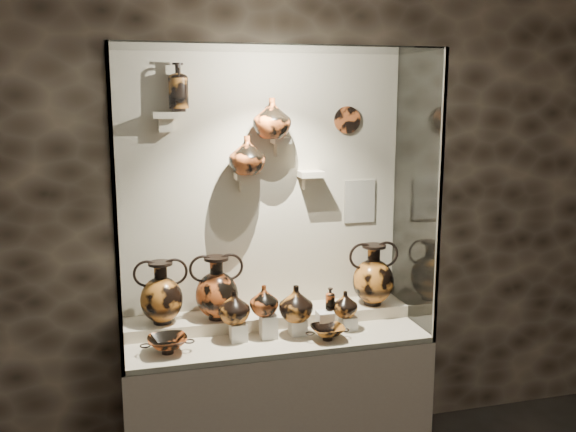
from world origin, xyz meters
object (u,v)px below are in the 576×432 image
object	(u,v)px
jug_b	(264,300)
ovoid_vase_a	(247,155)
kylix_right	(327,331)
lekythos_tall	(178,84)
ovoid_vase_b	(272,118)
amphora_right	(373,274)
jug_e	(345,304)
kylix_left	(167,343)
amphora_left	(161,292)
amphora_mid	(217,288)
lekythos_small	(330,298)
jug_c	(296,303)
jug_a	(234,306)

from	to	relation	value
jug_b	ovoid_vase_a	world-z (taller)	ovoid_vase_a
kylix_right	lekythos_tall	bearing A→B (deg)	137.37
jug_b	ovoid_vase_a	xyz separation A→B (m)	(-0.04, 0.22, 0.78)
kylix_right	ovoid_vase_b	bearing A→B (deg)	108.39
amphora_right	ovoid_vase_a	bearing A→B (deg)	-167.06
jug_e	kylix_left	size ratio (longest dim) A/B	0.56
amphora_left	jug_e	bearing A→B (deg)	-12.55
amphora_mid	lekythos_small	xyz separation A→B (m)	(0.62, -0.17, -0.06)
kylix_right	amphora_mid	bearing A→B (deg)	137.36
amphora_mid	lekythos_small	size ratio (longest dim) A/B	2.46
lekythos_tall	ovoid_vase_b	bearing A→B (deg)	-21.72
jug_c	lekythos_small	distance (m)	0.21
amphora_left	lekythos_tall	bearing A→B (deg)	29.52
amphora_mid	kylix_left	distance (m)	0.45
jug_c	kylix_left	bearing A→B (deg)	170.74
amphora_mid	ovoid_vase_a	world-z (taller)	ovoid_vase_a
amphora_right	kylix_left	size ratio (longest dim) A/B	1.40
amphora_right	kylix_right	bearing A→B (deg)	-125.41
lekythos_tall	jug_c	bearing A→B (deg)	-43.27
jug_c	kylix_left	xyz separation A→B (m)	(-0.71, -0.06, -0.14)
ovoid_vase_a	jug_b	bearing A→B (deg)	-89.70
lekythos_tall	ovoid_vase_b	xyz separation A→B (m)	(0.51, -0.05, -0.19)
jug_a	ovoid_vase_a	world-z (taller)	ovoid_vase_a
jug_a	kylix_left	distance (m)	0.41
kylix_left	ovoid_vase_b	world-z (taller)	ovoid_vase_b
kylix_right	jug_b	bearing A→B (deg)	143.61
kylix_left	ovoid_vase_a	xyz separation A→B (m)	(0.50, 0.31, 0.94)
amphora_left	lekythos_tall	size ratio (longest dim) A/B	1.21
jug_c	ovoid_vase_a	xyz separation A→B (m)	(-0.22, 0.25, 0.81)
kylix_left	ovoid_vase_b	size ratio (longest dim) A/B	1.19
amphora_left	kylix_right	bearing A→B (deg)	-21.60
lekythos_tall	kylix_left	bearing A→B (deg)	-126.98
amphora_mid	kylix_left	bearing A→B (deg)	-150.74
ovoid_vase_a	jug_e	bearing A→B (deg)	-34.83
amphora_left	ovoid_vase_b	distance (m)	1.15
jug_b	jug_e	world-z (taller)	jug_b
jug_a	ovoid_vase_b	bearing A→B (deg)	52.23
amphora_mid	lekythos_tall	bearing A→B (deg)	139.93
jug_a	amphora_left	bearing A→B (deg)	167.76
jug_b	ovoid_vase_a	size ratio (longest dim) A/B	0.78
jug_a	ovoid_vase_a	xyz separation A→B (m)	(0.13, 0.22, 0.80)
jug_c	kylix_right	distance (m)	0.23
amphora_mid	ovoid_vase_b	xyz separation A→B (m)	(0.34, 0.04, 0.95)
lekythos_tall	jug_e	bearing A→B (deg)	-34.00
lekythos_tall	ovoid_vase_a	world-z (taller)	lekythos_tall
kylix_right	amphora_right	bearing A→B (deg)	24.22
amphora_right	kylix_left	xyz separation A→B (m)	(-1.26, -0.26, -0.20)
kylix_right	ovoid_vase_a	xyz separation A→B (m)	(-0.37, 0.36, 0.95)
lekythos_small	jug_b	bearing A→B (deg)	-166.75
kylix_left	ovoid_vase_a	world-z (taller)	ovoid_vase_a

